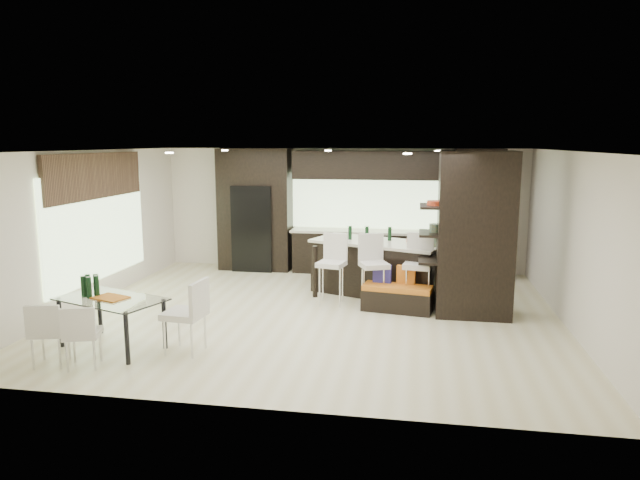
% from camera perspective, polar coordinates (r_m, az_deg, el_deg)
% --- Properties ---
extents(ground, '(8.00, 8.00, 0.00)m').
position_cam_1_polar(ground, '(9.63, -0.60, -7.36)').
color(ground, beige).
rests_on(ground, ground).
extents(back_wall, '(8.00, 0.02, 2.70)m').
position_cam_1_polar(back_wall, '(12.75, 2.19, 3.08)').
color(back_wall, silver).
rests_on(back_wall, ground).
extents(left_wall, '(0.02, 7.00, 2.70)m').
position_cam_1_polar(left_wall, '(10.77, -22.05, 1.12)').
color(left_wall, silver).
rests_on(left_wall, ground).
extents(right_wall, '(0.02, 7.00, 2.70)m').
position_cam_1_polar(right_wall, '(9.48, 23.93, -0.11)').
color(right_wall, silver).
rests_on(right_wall, ground).
extents(ceiling, '(8.00, 7.00, 0.02)m').
position_cam_1_polar(ceiling, '(9.20, -0.63, 8.92)').
color(ceiling, white).
rests_on(ceiling, ground).
extents(window_left, '(0.04, 3.20, 1.90)m').
position_cam_1_polar(window_left, '(10.92, -21.33, 1.27)').
color(window_left, '#B2D199').
rests_on(window_left, left_wall).
extents(window_back, '(3.40, 0.04, 1.20)m').
position_cam_1_polar(window_back, '(12.62, 4.88, 3.90)').
color(window_back, '#B2D199').
rests_on(window_back, back_wall).
extents(stone_accent, '(0.08, 3.00, 0.80)m').
position_cam_1_polar(stone_accent, '(10.82, -21.49, 5.99)').
color(stone_accent, brown).
rests_on(stone_accent, left_wall).
extents(ceiling_spots, '(4.00, 3.00, 0.02)m').
position_cam_1_polar(ceiling_spots, '(9.45, -0.36, 8.82)').
color(ceiling_spots, white).
rests_on(ceiling_spots, ceiling).
extents(back_cabinetry, '(6.80, 0.68, 2.70)m').
position_cam_1_polar(back_cabinetry, '(12.37, 4.29, 2.85)').
color(back_cabinetry, black).
rests_on(back_cabinetry, ground).
extents(refrigerator, '(0.90, 0.68, 1.90)m').
position_cam_1_polar(refrigerator, '(12.82, -6.50, 1.25)').
color(refrigerator, black).
rests_on(refrigerator, ground).
extents(partition_column, '(1.20, 0.80, 2.70)m').
position_cam_1_polar(partition_column, '(9.62, 15.25, 0.53)').
color(partition_column, black).
rests_on(partition_column, ground).
extents(kitchen_island, '(2.65, 1.84, 1.01)m').
position_cam_1_polar(kitchen_island, '(10.78, 5.75, -2.76)').
color(kitchen_island, black).
rests_on(kitchen_island, ground).
extents(stool_left, '(0.53, 0.53, 1.00)m').
position_cam_1_polar(stool_left, '(10.04, 1.14, -3.68)').
color(stool_left, silver).
rests_on(stool_left, ground).
extents(stool_mid, '(0.59, 0.59, 1.02)m').
position_cam_1_polar(stool_mid, '(9.95, 5.41, -3.80)').
color(stool_mid, silver).
rests_on(stool_mid, ground).
extents(stool_right, '(0.53, 0.53, 1.04)m').
position_cam_1_polar(stool_right, '(9.92, 9.73, -3.86)').
color(stool_right, silver).
rests_on(stool_right, ground).
extents(bench, '(1.22, 0.63, 0.45)m').
position_cam_1_polar(bench, '(9.80, 7.73, -5.79)').
color(bench, black).
rests_on(bench, ground).
extents(floor_vase, '(0.49, 0.49, 1.21)m').
position_cam_1_polar(floor_vase, '(10.34, 11.45, -2.88)').
color(floor_vase, '#47543C').
rests_on(floor_vase, ground).
extents(dining_table, '(1.66, 1.27, 0.71)m').
position_cam_1_polar(dining_table, '(8.51, -20.07, -7.81)').
color(dining_table, white).
rests_on(dining_table, ground).
extents(chair_near, '(0.52, 0.52, 0.77)m').
position_cam_1_polar(chair_near, '(7.93, -22.60, -9.03)').
color(chair_near, silver).
rests_on(chair_near, ground).
extents(chair_far, '(0.51, 0.51, 0.78)m').
position_cam_1_polar(chair_far, '(8.18, -25.38, -8.63)').
color(chair_far, silver).
rests_on(chair_far, ground).
extents(chair_end, '(0.55, 0.55, 0.94)m').
position_cam_1_polar(chair_end, '(8.01, -13.39, -7.70)').
color(chair_end, silver).
rests_on(chair_end, ground).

